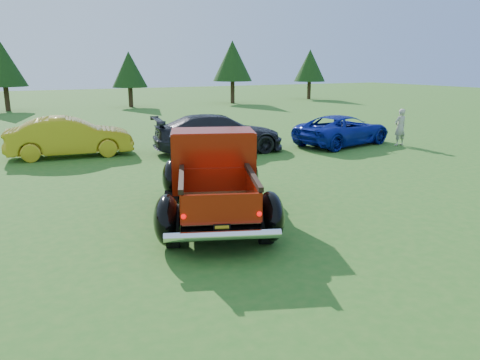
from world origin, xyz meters
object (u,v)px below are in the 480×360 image
at_px(tree_far_east, 310,66).
at_px(show_car_yellow, 70,137).
at_px(show_car_grey, 219,133).
at_px(pickup_truck, 213,174).
at_px(spectator, 400,127).
at_px(tree_mid_left, 3,64).
at_px(show_car_blue, 343,130).
at_px(tree_mid_right, 129,70).
at_px(tree_east, 232,61).

bearing_deg(tree_far_east, show_car_yellow, -141.76).
relative_size(tree_far_east, show_car_grey, 0.93).
height_order(tree_far_east, show_car_grey, tree_far_east).
bearing_deg(pickup_truck, spectator, 44.78).
relative_size(tree_mid_left, spectator, 3.17).
distance_m(pickup_truck, show_car_yellow, 9.00).
bearing_deg(show_car_grey, show_car_yellow, 81.22).
relative_size(show_car_yellow, show_car_blue, 0.98).
bearing_deg(show_car_grey, tree_far_east, -32.84).
height_order(tree_mid_right, spectator, tree_mid_right).
bearing_deg(spectator, pickup_truck, 25.27).
relative_size(tree_mid_right, show_car_yellow, 0.97).
distance_m(pickup_truck, spectator, 11.95).
height_order(show_car_grey, show_car_blue, show_car_grey).
distance_m(tree_east, show_car_yellow, 25.40).
xyz_separation_m(show_car_yellow, show_car_blue, (10.88, -2.72, -0.11)).
relative_size(tree_mid_left, show_car_yellow, 1.10).
height_order(tree_far_east, show_car_blue, tree_far_east).
height_order(tree_mid_left, spectator, tree_mid_left).
xyz_separation_m(tree_mid_right, pickup_truck, (-5.54, -28.38, -2.04)).
bearing_deg(tree_mid_left, show_car_blue, -62.04).
relative_size(tree_far_east, pickup_truck, 0.85).
relative_size(tree_mid_left, pickup_truck, 0.89).
xyz_separation_m(tree_mid_right, spectator, (5.42, -23.60, -2.18)).
relative_size(tree_far_east, show_car_blue, 1.04).
bearing_deg(tree_east, tree_far_east, 6.34).
distance_m(show_car_blue, spectator, 2.42).
bearing_deg(show_car_yellow, show_car_blue, -97.32).
relative_size(tree_mid_left, tree_mid_right, 1.14).
relative_size(tree_far_east, spectator, 3.04).
distance_m(show_car_yellow, show_car_grey, 5.67).
bearing_deg(tree_east, tree_mid_left, 175.24).
height_order(show_car_blue, spectator, spectator).
bearing_deg(tree_mid_left, tree_far_east, -1.06).
height_order(pickup_truck, show_car_grey, pickup_truck).
height_order(tree_far_east, spectator, tree_far_east).
bearing_deg(tree_far_east, show_car_grey, -132.58).
xyz_separation_m(tree_east, show_car_yellow, (-16.50, -19.10, -2.91)).
bearing_deg(show_car_grey, pickup_truck, 163.70).
bearing_deg(show_car_blue, tree_far_east, -44.09).
relative_size(tree_east, spectator, 3.42).
bearing_deg(show_car_grey, tree_mid_left, 26.81).
bearing_deg(tree_mid_left, pickup_truck, -83.27).
bearing_deg(tree_far_east, tree_mid_left, 178.94).
xyz_separation_m(tree_mid_right, show_car_yellow, (-7.50, -19.60, -2.22)).
xyz_separation_m(tree_east, pickup_truck, (-14.54, -27.88, -2.72)).
bearing_deg(show_car_blue, show_car_yellow, 64.53).
distance_m(show_car_yellow, show_car_blue, 11.21).
relative_size(tree_mid_left, tree_far_east, 1.04).
xyz_separation_m(pickup_truck, show_car_grey, (3.41, 6.98, -0.18)).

